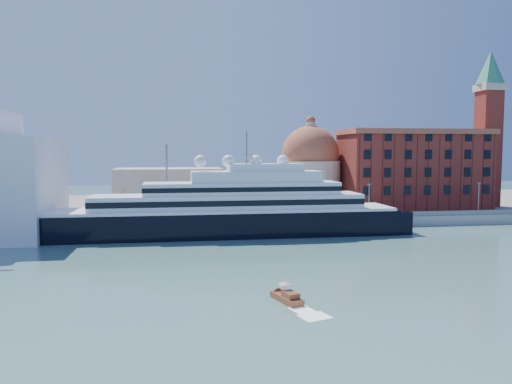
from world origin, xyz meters
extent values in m
plane|color=#38615F|center=(0.00, 0.00, 0.00)|extent=(400.00, 400.00, 0.00)
cube|color=gray|center=(0.00, 34.00, 1.25)|extent=(180.00, 10.00, 2.50)
cube|color=slate|center=(0.00, 75.00, 1.00)|extent=(260.00, 72.00, 2.00)
cube|color=slate|center=(0.00, 29.50, 3.10)|extent=(180.00, 0.10, 1.20)
cube|color=black|center=(-8.36, 23.00, 2.27)|extent=(80.62, 12.40, 6.72)
cone|color=black|center=(-50.73, 23.00, 2.27)|extent=(10.34, 12.40, 12.40)
cube|color=black|center=(31.95, 23.00, 2.07)|extent=(6.20, 11.37, 6.20)
cube|color=white|center=(-8.36, 23.00, 5.89)|extent=(78.55, 12.61, 0.62)
cube|color=white|center=(-6.29, 23.00, 7.75)|extent=(59.95, 10.34, 3.10)
cube|color=black|center=(-6.29, 17.83, 7.75)|extent=(59.95, 0.15, 1.24)
cube|color=white|center=(-3.19, 23.00, 10.65)|extent=(43.41, 9.30, 2.69)
cube|color=white|center=(-0.09, 23.00, 13.23)|extent=(28.94, 8.27, 2.48)
cube|color=white|center=(1.98, 23.00, 15.30)|extent=(16.54, 7.24, 1.65)
cylinder|color=slate|center=(-2.16, 23.00, 19.64)|extent=(0.31, 0.31, 7.24)
sphere|color=white|center=(-12.49, 23.00, 16.74)|extent=(2.69, 2.69, 2.69)
sphere|color=white|center=(-6.29, 23.00, 16.74)|extent=(2.69, 2.69, 2.69)
sphere|color=white|center=(-0.09, 23.00, 16.74)|extent=(2.69, 2.69, 2.69)
sphere|color=white|center=(6.11, 23.00, 16.74)|extent=(2.69, 2.69, 2.69)
cube|color=brown|center=(-4.03, -27.43, 0.32)|extent=(3.43, 5.84, 0.92)
cube|color=brown|center=(-3.76, -28.32, 1.11)|extent=(2.10, 2.65, 0.74)
cylinder|color=slate|center=(-4.17, -26.99, 1.48)|extent=(0.06, 0.06, 1.48)
cone|color=red|center=(-4.17, -26.99, 2.31)|extent=(1.66, 1.66, 0.37)
cube|color=maroon|center=(52.00, 52.00, 13.00)|extent=(42.00, 18.00, 22.00)
cube|color=#9A4D32|center=(52.00, 52.00, 24.50)|extent=(43.00, 19.00, 1.50)
cube|color=maroon|center=(76.00, 52.00, 19.50)|extent=(6.00, 6.00, 35.00)
cube|color=beige|center=(76.00, 52.00, 38.00)|extent=(7.00, 7.00, 2.00)
cone|color=#3D8764|center=(76.00, 52.00, 44.00)|extent=(8.40, 8.40, 10.00)
cylinder|color=beige|center=(22.00, 58.00, 9.00)|extent=(18.00, 18.00, 14.00)
sphere|color=#9A4D32|center=(22.00, 58.00, 18.00)|extent=(17.00, 17.00, 17.00)
cylinder|color=beige|center=(22.00, 58.00, 26.00)|extent=(3.00, 3.00, 3.00)
cube|color=beige|center=(8.00, 56.00, 7.00)|extent=(18.00, 14.00, 10.00)
cube|color=beige|center=(-20.00, 58.00, 8.00)|extent=(30.00, 16.00, 12.00)
cylinder|color=slate|center=(-30.00, 31.00, 6.50)|extent=(0.24, 0.24, 8.00)
cube|color=slate|center=(-30.00, 31.00, 10.60)|extent=(0.80, 0.30, 0.25)
cylinder|color=slate|center=(0.00, 31.00, 6.50)|extent=(0.24, 0.24, 8.00)
cube|color=slate|center=(0.00, 31.00, 10.60)|extent=(0.80, 0.30, 0.25)
cylinder|color=slate|center=(30.00, 31.00, 6.50)|extent=(0.24, 0.24, 8.00)
cube|color=slate|center=(30.00, 31.00, 10.60)|extent=(0.80, 0.30, 0.25)
cylinder|color=slate|center=(60.00, 31.00, 6.50)|extent=(0.24, 0.24, 8.00)
cube|color=slate|center=(60.00, 31.00, 10.60)|extent=(0.80, 0.30, 0.25)
cylinder|color=slate|center=(-20.00, 33.00, 11.50)|extent=(0.50, 0.50, 18.00)
camera|label=1|loc=(-17.43, -87.66, 18.98)|focal=35.00mm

